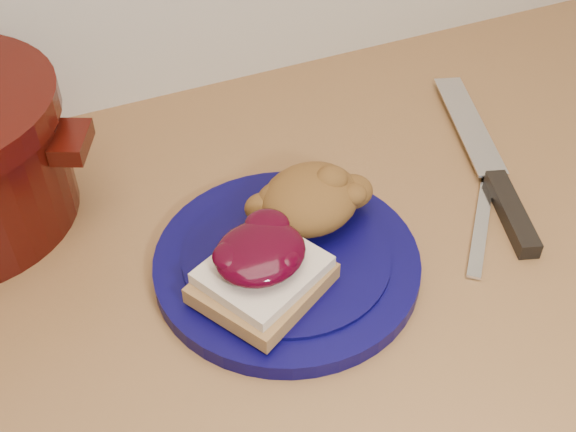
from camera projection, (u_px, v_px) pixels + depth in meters
name	position (u px, v px, depth m)	size (l,w,h in m)	color
plate	(287.00, 263.00, 0.70)	(0.26, 0.26, 0.02)	#060439
sandwich	(262.00, 269.00, 0.64)	(0.14, 0.14, 0.05)	olive
stuffing_mound	(310.00, 199.00, 0.71)	(0.10, 0.09, 0.05)	brown
chef_knife	(499.00, 186.00, 0.78)	(0.12, 0.31, 0.02)	black
butter_knife	(482.00, 216.00, 0.75)	(0.18, 0.01, 0.00)	silver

